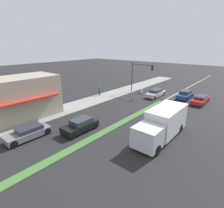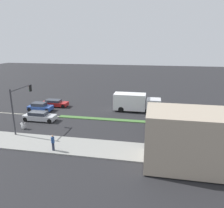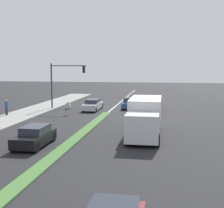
# 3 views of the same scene
# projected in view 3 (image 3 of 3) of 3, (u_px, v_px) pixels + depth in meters

# --- Properties ---
(ground_plane) EXTENTS (160.00, 160.00, 0.00)m
(ground_plane) POSITION_uv_depth(u_px,v_px,m) (72.00, 142.00, 22.26)
(ground_plane) COLOR #232326
(median_strip) EXTENTS (0.90, 46.00, 0.10)m
(median_strip) POSITION_uv_depth(u_px,v_px,m) (11.00, 192.00, 13.45)
(median_strip) COLOR #477538
(median_strip) RESTS_ON ground
(lane_marking_center) EXTENTS (0.16, 60.00, 0.01)m
(lane_marking_center) POSITION_uv_depth(u_px,v_px,m) (113.00, 108.00, 39.88)
(lane_marking_center) COLOR beige
(lane_marking_center) RESTS_ON ground
(traffic_signal_main) EXTENTS (4.59, 0.34, 5.60)m
(traffic_signal_main) POSITION_uv_depth(u_px,v_px,m) (62.00, 78.00, 38.81)
(traffic_signal_main) COLOR #333338
(traffic_signal_main) RESTS_ON sidewalk_right
(pedestrian) EXTENTS (0.34, 0.34, 1.68)m
(pedestrian) POSITION_uv_depth(u_px,v_px,m) (6.00, 107.00, 33.72)
(pedestrian) COLOR #282D42
(pedestrian) RESTS_ON sidewalk_right
(warning_aframe_sign) EXTENTS (0.45, 0.53, 0.84)m
(warning_aframe_sign) POSITION_uv_depth(u_px,v_px,m) (68.00, 106.00, 39.38)
(warning_aframe_sign) COLOR silver
(warning_aframe_sign) RESTS_ON ground
(delivery_truck) EXTENTS (2.44, 7.50, 2.87)m
(delivery_truck) POSITION_uv_depth(u_px,v_px,m) (145.00, 117.00, 24.25)
(delivery_truck) COLOR silver
(delivery_truck) RESTS_ON ground
(coupe_blue) EXTENTS (1.83, 3.92, 1.37)m
(coupe_blue) POSITION_uv_depth(u_px,v_px,m) (130.00, 103.00, 39.81)
(coupe_blue) COLOR #284793
(coupe_blue) RESTS_ON ground
(hatchback_red) EXTENTS (1.78, 4.58, 1.20)m
(hatchback_red) POSITION_uv_depth(u_px,v_px,m) (152.00, 105.00, 38.18)
(hatchback_red) COLOR #AD1E1E
(hatchback_red) RESTS_ON ground
(sedan_silver) EXTENTS (1.73, 4.57, 1.34)m
(sedan_silver) POSITION_uv_depth(u_px,v_px,m) (93.00, 105.00, 38.30)
(sedan_silver) COLOR #B7BABF
(sedan_silver) RESTS_ON ground
(suv_black) EXTENTS (1.77, 4.00, 1.37)m
(suv_black) POSITION_uv_depth(u_px,v_px,m) (35.00, 136.00, 21.19)
(suv_black) COLOR black
(suv_black) RESTS_ON ground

